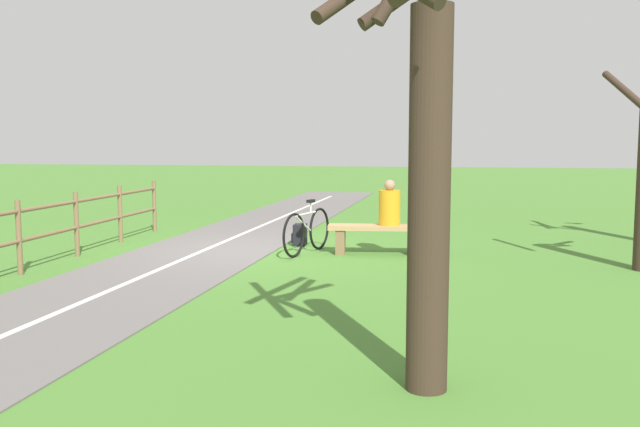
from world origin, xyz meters
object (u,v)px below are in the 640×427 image
object	(u,v)px
bench	(377,234)
person_seated	(390,206)
backpack	(300,235)
bicycle	(307,231)
tree_far_right	(422,157)

from	to	relation	value
bench	person_seated	size ratio (longest dim) A/B	2.20
backpack	bench	bearing A→B (deg)	154.77
bench	person_seated	xyz separation A→B (m)	(-0.21, -0.02, 0.50)
bench	bicycle	world-z (taller)	bicycle
bench	bicycle	bearing A→B (deg)	0.48
person_seated	tree_far_right	world-z (taller)	tree_far_right
bicycle	person_seated	bearing A→B (deg)	111.67
person_seated	backpack	world-z (taller)	person_seated
person_seated	bicycle	size ratio (longest dim) A/B	0.47
bench	person_seated	world-z (taller)	person_seated
bench	backpack	distance (m)	1.71
bench	tree_far_right	world-z (taller)	tree_far_right
person_seated	bicycle	world-z (taller)	person_seated
tree_far_right	person_seated	bearing A→B (deg)	-82.84
backpack	person_seated	bearing A→B (deg)	158.10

